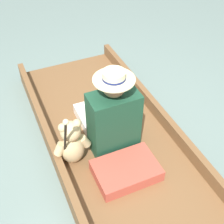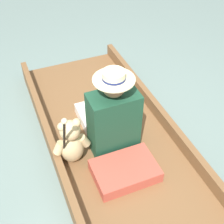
{
  "view_description": "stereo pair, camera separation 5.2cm",
  "coord_description": "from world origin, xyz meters",
  "px_view_note": "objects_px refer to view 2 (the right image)",
  "views": [
    {
      "loc": [
        -0.82,
        -1.82,
        2.27
      ],
      "look_at": [
        -0.02,
        -0.02,
        0.5
      ],
      "focal_mm": 50.0,
      "sensor_mm": 36.0,
      "label": 1
    },
    {
      "loc": [
        -0.77,
        -1.84,
        2.27
      ],
      "look_at": [
        -0.02,
        -0.02,
        0.5
      ],
      "focal_mm": 50.0,
      "sensor_mm": 36.0,
      "label": 2
    }
  ],
  "objects_px": {
    "seated_person": "(110,117)",
    "walking_cane": "(64,138)",
    "teddy_bear": "(71,142)",
    "wine_glass": "(129,99)"
  },
  "relations": [
    {
      "from": "seated_person",
      "to": "walking_cane",
      "type": "bearing_deg",
      "value": -151.99
    },
    {
      "from": "walking_cane",
      "to": "teddy_bear",
      "type": "bearing_deg",
      "value": 56.35
    },
    {
      "from": "teddy_bear",
      "to": "walking_cane",
      "type": "distance_m",
      "value": 0.23
    },
    {
      "from": "seated_person",
      "to": "walking_cane",
      "type": "relative_size",
      "value": 1.18
    },
    {
      "from": "walking_cane",
      "to": "wine_glass",
      "type": "bearing_deg",
      "value": 33.92
    },
    {
      "from": "teddy_bear",
      "to": "walking_cane",
      "type": "relative_size",
      "value": 0.67
    },
    {
      "from": "teddy_bear",
      "to": "wine_glass",
      "type": "xyz_separation_m",
      "value": [
        0.74,
        0.44,
        -0.08
      ]
    },
    {
      "from": "teddy_bear",
      "to": "seated_person",
      "type": "bearing_deg",
      "value": 12.85
    },
    {
      "from": "seated_person",
      "to": "wine_glass",
      "type": "height_order",
      "value": "seated_person"
    },
    {
      "from": "seated_person",
      "to": "walking_cane",
      "type": "distance_m",
      "value": 0.52
    }
  ]
}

